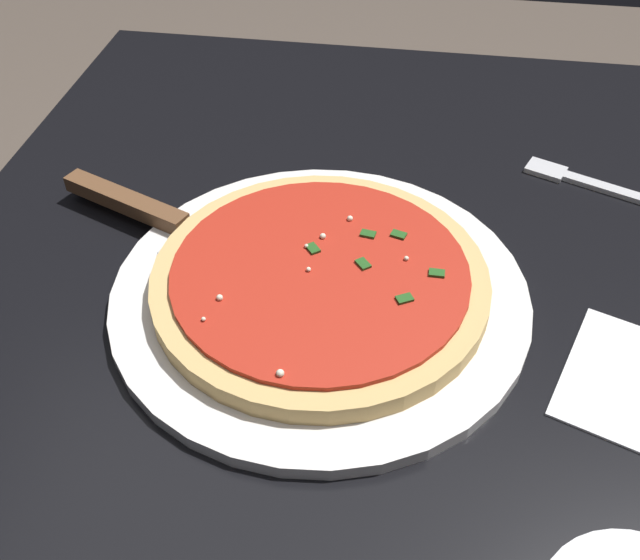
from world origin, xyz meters
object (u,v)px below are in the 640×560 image
serving_plate (320,293)px  pizza (320,279)px  fork (611,190)px  pizza_server (161,218)px

serving_plate → pizza: size_ratio=1.25×
pizza → fork: size_ratio=1.46×
serving_plate → fork: (0.18, -0.25, -0.00)m
serving_plate → pizza_server: (0.06, 0.15, 0.01)m
serving_plate → fork: 0.31m
pizza_server → fork: (0.12, -0.39, -0.01)m
pizza_server → serving_plate: bearing=-112.3°
pizza → fork: bearing=-53.6°
fork → pizza_server: bearing=107.2°
serving_plate → pizza_server: bearing=67.7°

